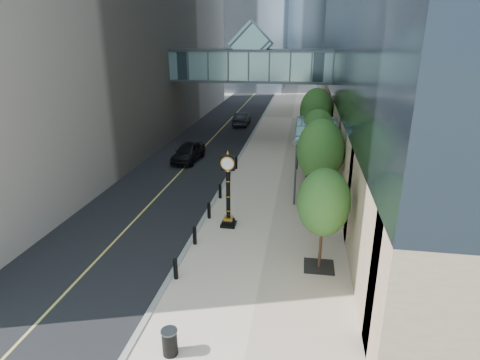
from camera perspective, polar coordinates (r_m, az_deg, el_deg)
name	(u,v)px	position (r m, az deg, el deg)	size (l,w,h in m)	color
ground	(232,299)	(17.22, -1.16, -16.58)	(320.00, 320.00, 0.00)	gray
road	(233,116)	(55.44, -0.95, 9.05)	(8.00, 180.00, 0.02)	black
sidewalk	(292,118)	(54.63, 7.44, 8.76)	(8.00, 180.00, 0.06)	beige
curb	(262,117)	(54.89, 3.22, 8.95)	(0.25, 180.00, 0.07)	gray
skywalk	(251,63)	(42.10, 1.62, 16.26)	(17.00, 4.20, 5.80)	#466471
entrance_canopy	(317,129)	(28.32, 10.91, 7.08)	(3.00, 8.00, 4.38)	#383F44
bollard_row	(215,201)	(25.19, -3.59, -2.97)	(0.20, 16.20, 0.90)	black
street_trees	(318,128)	(30.99, 10.98, 7.30)	(2.91, 28.42, 5.98)	black
street_clock	(228,195)	(22.21, -1.69, -2.14)	(0.83, 0.83, 4.33)	black
trash_bin	(170,343)	(14.69, -9.95, -21.85)	(0.52, 0.52, 0.90)	black
pedestrian	(330,185)	(27.54, 12.67, -0.64)	(0.58, 0.38, 1.60)	#B5AEA5
car_near	(188,152)	(35.02, -7.37, 3.97)	(1.89, 4.69, 1.60)	black
car_far	(242,119)	(49.53, 0.28, 8.69)	(1.61, 4.63, 1.53)	black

